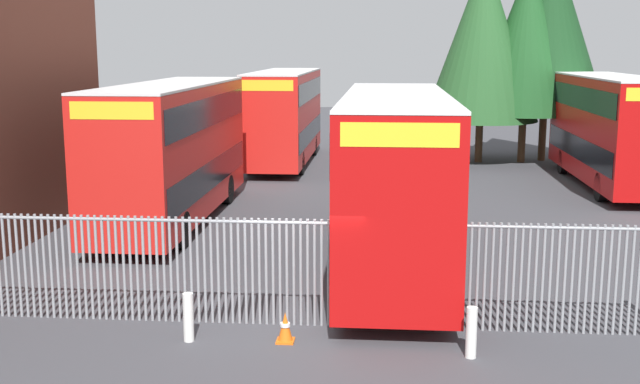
% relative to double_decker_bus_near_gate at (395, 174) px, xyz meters
% --- Properties ---
extents(ground_plane, '(100.00, 100.00, 0.00)m').
position_rel_double_decker_bus_near_gate_xyz_m(ground_plane, '(-1.86, 3.63, -2.42)').
color(ground_plane, '#3D3D42').
extents(palisade_fence, '(15.22, 0.14, 2.35)m').
position_rel_double_decker_bus_near_gate_xyz_m(palisade_fence, '(-2.18, -4.37, -1.24)').
color(palisade_fence, gray).
rests_on(palisade_fence, ground).
extents(double_decker_bus_near_gate, '(2.54, 10.81, 4.42)m').
position_rel_double_decker_bus_near_gate_xyz_m(double_decker_bus_near_gate, '(0.00, 0.00, 0.00)').
color(double_decker_bus_near_gate, '#B70C0C').
rests_on(double_decker_bus_near_gate, ground).
extents(double_decker_bus_behind_fence_left, '(2.54, 10.81, 4.42)m').
position_rel_double_decker_bus_near_gate_xyz_m(double_decker_bus_behind_fence_left, '(-7.00, 4.82, 0.00)').
color(double_decker_bus_behind_fence_left, red).
rests_on(double_decker_bus_behind_fence_left, ground).
extents(double_decker_bus_behind_fence_right, '(2.54, 10.81, 4.42)m').
position_rel_double_decker_bus_near_gate_xyz_m(double_decker_bus_behind_fence_right, '(8.70, 12.73, 0.00)').
color(double_decker_bus_behind_fence_right, '#B70C0C').
rests_on(double_decker_bus_behind_fence_right, ground).
extents(double_decker_bus_far_back, '(2.54, 10.81, 4.42)m').
position_rel_double_decker_bus_near_gate_xyz_m(double_decker_bus_far_back, '(-5.09, 17.71, 0.00)').
color(double_decker_bus_far_back, red).
rests_on(double_decker_bus_far_back, ground).
extents(bollard_near_left, '(0.20, 0.20, 0.95)m').
position_rel_double_decker_bus_near_gate_xyz_m(bollard_near_left, '(-3.94, -5.42, -1.95)').
color(bollard_near_left, silver).
rests_on(bollard_near_left, ground).
extents(bollard_center_front, '(0.20, 0.20, 0.95)m').
position_rel_double_decker_bus_near_gate_xyz_m(bollard_center_front, '(1.35, -5.77, -1.95)').
color(bollard_center_front, silver).
rests_on(bollard_center_front, ground).
extents(traffic_cone_by_gate, '(0.34, 0.34, 0.59)m').
position_rel_double_decker_bus_near_gate_xyz_m(traffic_cone_by_gate, '(-2.10, -5.31, -2.13)').
color(traffic_cone_by_gate, orange).
rests_on(traffic_cone_by_gate, ground).
extents(tree_tall_back, '(5.02, 5.02, 9.52)m').
position_rel_double_decker_bus_near_gate_xyz_m(tree_tall_back, '(6.35, 19.13, 3.50)').
color(tree_tall_back, '#4C3823').
rests_on(tree_tall_back, ground).
extents(tree_short_side, '(5.48, 5.48, 9.86)m').
position_rel_double_decker_bus_near_gate_xyz_m(tree_short_side, '(4.27, 19.01, 3.52)').
color(tree_short_side, '#4C3823').
rests_on(tree_short_side, ground).
extents(tree_mid_row, '(5.43, 5.43, 10.73)m').
position_rel_double_decker_bus_near_gate_xyz_m(tree_mid_row, '(7.46, 19.85, 4.42)').
color(tree_mid_row, '#4C3823').
rests_on(tree_mid_row, ground).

